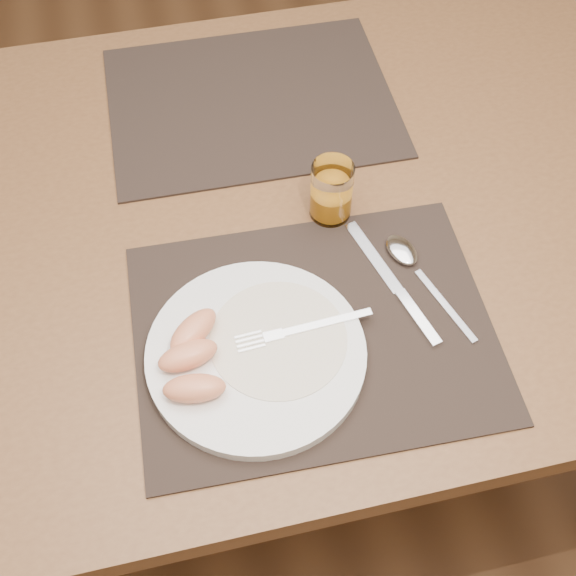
# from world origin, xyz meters

# --- Properties ---
(ground) EXTENTS (5.00, 5.00, 0.00)m
(ground) POSITION_xyz_m (0.00, 0.00, 0.00)
(ground) COLOR brown
(ground) RESTS_ON ground
(table) EXTENTS (1.40, 0.90, 0.75)m
(table) POSITION_xyz_m (0.00, 0.00, 0.67)
(table) COLOR brown
(table) RESTS_ON ground
(placemat_near) EXTENTS (0.46, 0.37, 0.00)m
(placemat_near) POSITION_xyz_m (0.01, -0.22, 0.75)
(placemat_near) COLOR black
(placemat_near) RESTS_ON table
(placemat_far) EXTENTS (0.46, 0.36, 0.00)m
(placemat_far) POSITION_xyz_m (0.02, 0.22, 0.75)
(placemat_far) COLOR black
(placemat_far) RESTS_ON table
(plate) EXTENTS (0.27, 0.27, 0.02)m
(plate) POSITION_xyz_m (-0.06, -0.24, 0.76)
(plate) COLOR white
(plate) RESTS_ON placemat_near
(plate_dressing) EXTENTS (0.17, 0.17, 0.00)m
(plate_dressing) POSITION_xyz_m (-0.03, -0.23, 0.77)
(plate_dressing) COLOR white
(plate_dressing) RESTS_ON plate
(fork) EXTENTS (0.18, 0.03, 0.00)m
(fork) POSITION_xyz_m (-0.01, -0.23, 0.77)
(fork) COLOR silver
(fork) RESTS_ON plate
(knife) EXTENTS (0.07, 0.22, 0.01)m
(knife) POSITION_xyz_m (0.14, -0.19, 0.76)
(knife) COLOR silver
(knife) RESTS_ON placemat_near
(spoon) EXTENTS (0.08, 0.19, 0.01)m
(spoon) POSITION_xyz_m (0.16, -0.14, 0.76)
(spoon) COLOR silver
(spoon) RESTS_ON placemat_near
(juice_glass) EXTENTS (0.06, 0.06, 0.09)m
(juice_glass) POSITION_xyz_m (0.08, -0.03, 0.79)
(juice_glass) COLOR white
(juice_glass) RESTS_ON placemat_near
(grapefruit_wedges) EXTENTS (0.09, 0.14, 0.03)m
(grapefruit_wedges) POSITION_xyz_m (-0.14, -0.24, 0.78)
(grapefruit_wedges) COLOR #E48A5D
(grapefruit_wedges) RESTS_ON plate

